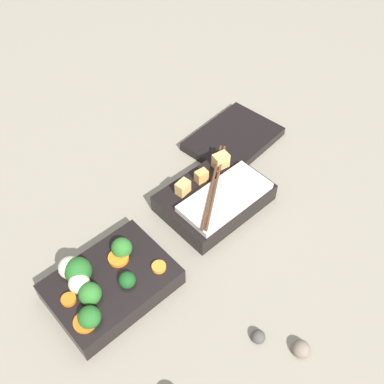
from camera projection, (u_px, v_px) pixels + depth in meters
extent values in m
plane|color=gray|center=(168.00, 237.00, 0.77)|extent=(3.00, 3.00, 0.00)
cube|color=black|center=(112.00, 284.00, 0.69)|extent=(0.19, 0.13, 0.04)
sphere|color=#236023|center=(90.00, 317.00, 0.63)|extent=(0.03, 0.03, 0.03)
sphere|color=#236023|center=(78.00, 271.00, 0.67)|extent=(0.04, 0.04, 0.04)
sphere|color=#2D7028|center=(122.00, 248.00, 0.70)|extent=(0.03, 0.03, 0.03)
sphere|color=#19511E|center=(127.00, 280.00, 0.67)|extent=(0.03, 0.03, 0.03)
sphere|color=#2D7028|center=(90.00, 294.00, 0.65)|extent=(0.03, 0.03, 0.03)
cylinder|color=orange|center=(117.00, 256.00, 0.70)|extent=(0.04, 0.04, 0.01)
cylinder|color=orange|center=(159.00, 267.00, 0.69)|extent=(0.03, 0.03, 0.01)
cylinder|color=orange|center=(69.00, 300.00, 0.65)|extent=(0.03, 0.03, 0.01)
cylinder|color=orange|center=(85.00, 322.00, 0.63)|extent=(0.04, 0.04, 0.01)
sphere|color=beige|center=(80.00, 284.00, 0.66)|extent=(0.03, 0.03, 0.03)
sphere|color=beige|center=(70.00, 268.00, 0.68)|extent=(0.04, 0.04, 0.04)
cube|color=black|center=(213.00, 197.00, 0.81)|extent=(0.19, 0.13, 0.04)
cube|color=silver|center=(225.00, 197.00, 0.78)|extent=(0.16, 0.08, 0.01)
cube|color=#EAB266|center=(183.00, 187.00, 0.78)|extent=(0.03, 0.02, 0.02)
cube|color=#F4A356|center=(201.00, 176.00, 0.80)|extent=(0.02, 0.02, 0.02)
cube|color=#EAB266|center=(221.00, 161.00, 0.83)|extent=(0.03, 0.02, 0.03)
cylinder|color=#56331E|center=(216.00, 185.00, 0.79)|extent=(0.16, 0.12, 0.01)
cylinder|color=#56331E|center=(212.00, 185.00, 0.79)|extent=(0.16, 0.12, 0.01)
cube|color=black|center=(233.00, 139.00, 0.93)|extent=(0.19, 0.15, 0.02)
sphere|color=#474442|center=(258.00, 337.00, 0.65)|extent=(0.02, 0.02, 0.02)
sphere|color=#7A6B5B|center=(301.00, 349.00, 0.64)|extent=(0.03, 0.03, 0.03)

